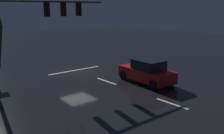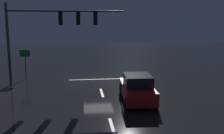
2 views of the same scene
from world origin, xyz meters
name	(u,v)px [view 1 (image 1 of 2)]	position (x,y,z in m)	size (l,w,h in m)	color
ground_plane	(77,71)	(0.00, 0.00, 0.00)	(80.00, 80.00, 0.00)	black
traffic_signal_assembly	(38,18)	(3.58, 0.78, 4.61)	(9.10, 0.47, 6.37)	#383A3D
lane_dash_far	(106,81)	(0.00, 4.00, 0.00)	(2.20, 0.16, 0.01)	beige
lane_dash_mid	(172,104)	(0.00, 10.00, 0.00)	(2.20, 0.16, 0.01)	beige
stop_bar	(75,70)	(0.00, -0.41, 0.00)	(5.00, 0.16, 0.01)	beige
car_approaching	(147,72)	(-2.05, 6.12, 0.80)	(2.13, 4.45, 1.70)	maroon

